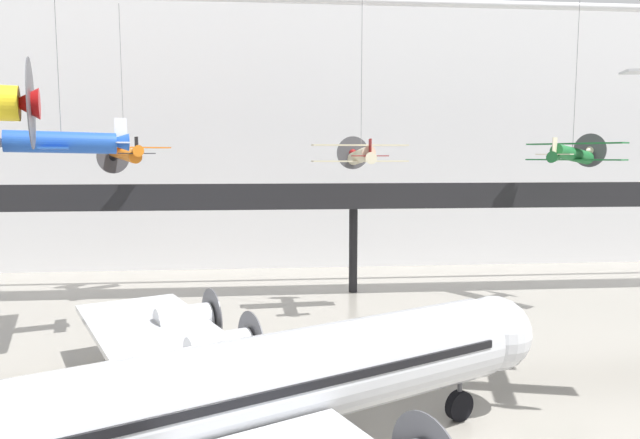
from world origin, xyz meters
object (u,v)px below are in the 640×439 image
suspended_plane_cream_biplane (361,155)px  suspended_plane_orange_highwing (124,153)px  airliner_silver_main (208,398)px  suspended_plane_blue_trainer (62,143)px  suspended_plane_green_biplane (573,154)px

suspended_plane_cream_biplane → suspended_plane_orange_highwing: size_ratio=0.96×
airliner_silver_main → suspended_plane_cream_biplane: bearing=43.0°
suspended_plane_blue_trainer → suspended_plane_orange_highwing: bearing=-112.8°
suspended_plane_green_biplane → suspended_plane_blue_trainer: size_ratio=0.99×
suspended_plane_green_biplane → suspended_plane_orange_highwing: (-32.86, 5.41, 0.08)m
airliner_silver_main → suspended_plane_orange_highwing: bearing=82.9°
suspended_plane_green_biplane → suspended_plane_blue_trainer: 34.14m
suspended_plane_blue_trainer → suspended_plane_green_biplane: bearing=170.8°
airliner_silver_main → suspended_plane_blue_trainer: (-9.70, 16.15, 8.54)m
suspended_plane_cream_biplane → suspended_plane_green_biplane: bearing=-92.2°
airliner_silver_main → suspended_plane_green_biplane: bearing=16.9°
airliner_silver_main → suspended_plane_orange_highwing: suspended_plane_orange_highwing is taller
airliner_silver_main → suspended_plane_green_biplane: 33.29m
suspended_plane_green_biplane → suspended_plane_blue_trainer: (-33.68, -5.53, 0.57)m
suspended_plane_green_biplane → suspended_plane_orange_highwing: size_ratio=0.96×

